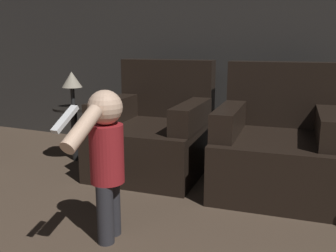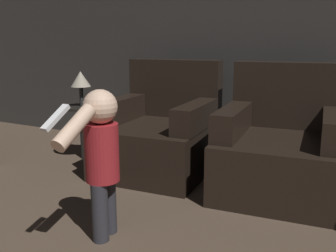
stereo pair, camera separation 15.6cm
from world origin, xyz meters
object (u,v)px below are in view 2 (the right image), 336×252
at_px(armchair_right, 281,149).
at_px(person_toddler, 101,153).
at_px(lamp, 81,80).
at_px(armchair_left, 160,134).

bearing_deg(armchair_right, person_toddler, -126.92).
bearing_deg(person_toddler, lamp, 33.91).
height_order(armchair_left, person_toddler, armchair_left).
relative_size(armchair_right, person_toddler, 1.18).
height_order(armchair_left, armchair_right, same).
height_order(person_toddler, lamp, person_toddler).
bearing_deg(lamp, armchair_right, 1.92).
xyz_separation_m(armchair_left, person_toddler, (0.28, -1.17, 0.18)).
distance_m(armchair_left, armchair_right, 1.00).
height_order(armchair_right, person_toddler, armchair_right).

